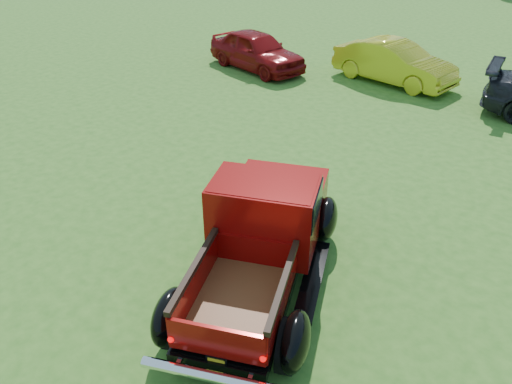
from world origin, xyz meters
TOP-DOWN VIEW (x-y plane):
  - ground at (0.00, 0.00)m, footprint 120.00×120.00m
  - pickup_truck at (0.43, -0.57)m, footprint 3.60×5.00m
  - show_car_red at (-6.73, 8.51)m, footprint 4.29×2.42m
  - show_car_yellow at (-2.12, 10.15)m, footprint 4.35×2.02m

SIDE VIEW (x-z plane):
  - ground at x=0.00m, z-range 0.00..0.00m
  - show_car_red at x=-6.73m, z-range 0.00..1.38m
  - show_car_yellow at x=-2.12m, z-range 0.00..1.38m
  - pickup_truck at x=0.43m, z-range -0.04..1.70m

